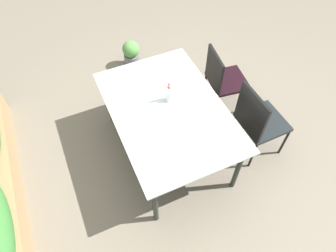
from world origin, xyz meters
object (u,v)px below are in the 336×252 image
at_px(potted_plant, 131,53).
at_px(dining_table, 168,113).
at_px(chair_near_right, 222,78).
at_px(chair_near_left, 258,119).
at_px(flower_vase, 169,95).

bearing_deg(potted_plant, dining_table, 175.06).
relative_size(chair_near_right, potted_plant, 2.13).
bearing_deg(potted_plant, chair_near_left, -159.27).
bearing_deg(chair_near_right, chair_near_left, 7.13).
height_order(dining_table, chair_near_left, chair_near_left).
height_order(flower_vase, potted_plant, flower_vase).
height_order(dining_table, chair_near_right, chair_near_right).
height_order(chair_near_right, flower_vase, flower_vase).
distance_m(dining_table, potted_plant, 1.75).
distance_m(dining_table, flower_vase, 0.19).
distance_m(flower_vase, potted_plant, 1.68).
xyz_separation_m(dining_table, flower_vase, (0.12, -0.06, 0.14)).
relative_size(chair_near_right, chair_near_left, 0.90).
distance_m(chair_near_right, chair_near_left, 0.77).
bearing_deg(chair_near_right, flower_vase, -64.43).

